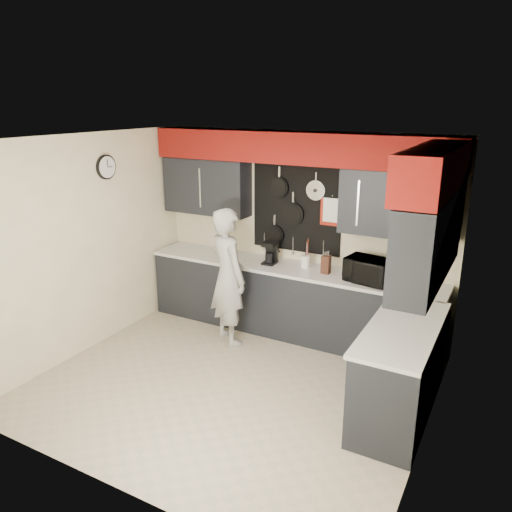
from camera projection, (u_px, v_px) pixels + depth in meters
The scene contains 10 objects.
ground at pixel (232, 384), 5.43m from camera, with size 4.00×4.00×0.00m, color tan.
back_wall_assembly at pixel (297, 180), 6.17m from camera, with size 4.00×0.36×2.60m.
right_wall_assembly at pixel (432, 225), 4.23m from camera, with size 0.36×3.50×2.60m.
left_wall_assembly at pixel (88, 242), 5.95m from camera, with size 0.05×3.50×2.60m.
base_cabinets at pixel (315, 316), 6.02m from camera, with size 3.95×2.20×0.92m.
microwave at pixel (368, 270), 5.79m from camera, with size 0.52×0.35×0.29m, color black.
knife_block at pixel (326, 264), 6.09m from camera, with size 0.10×0.10×0.22m, color black.
utensil_crock at pixel (306, 262), 6.32m from camera, with size 0.12×0.12×0.15m, color white.
coffee_maker at pixel (270, 252), 6.45m from camera, with size 0.17×0.21×0.30m.
person at pixel (228, 277), 6.15m from camera, with size 0.63×0.42×1.73m, color #BABAB8.
Camera 1 is at (2.50, -4.07, 2.96)m, focal length 35.00 mm.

